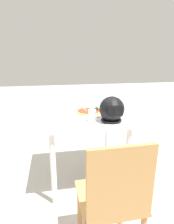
% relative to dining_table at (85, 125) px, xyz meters
% --- Properties ---
extents(ground_plane, '(14.00, 14.00, 0.00)m').
position_rel_dining_table_xyz_m(ground_plane, '(0.00, 0.00, -0.64)').
color(ground_plane, '#B2ADA3').
extents(dining_table, '(0.82, 0.81, 0.75)m').
position_rel_dining_table_xyz_m(dining_table, '(0.00, 0.00, 0.00)').
color(dining_table, white).
rests_on(dining_table, ground).
extents(pizza_plate, '(0.33, 0.33, 0.01)m').
position_rel_dining_table_xyz_m(pizza_plate, '(-0.04, -0.02, 0.12)').
color(pizza_plate, white).
rests_on(pizza_plate, dining_table).
extents(pizza, '(0.27, 0.27, 0.06)m').
position_rel_dining_table_xyz_m(pizza, '(-0.05, -0.02, 0.14)').
color(pizza, tan).
rests_on(pizza, pizza_plate).
extents(motorcycle_helmet, '(0.23, 0.23, 0.23)m').
position_rel_dining_table_xyz_m(motorcycle_helmet, '(-0.20, 0.25, 0.23)').
color(motorcycle_helmet, black).
rests_on(motorcycle_helmet, dining_table).
extents(drinking_glass, '(0.07, 0.07, 0.11)m').
position_rel_dining_table_xyz_m(drinking_glass, '(-0.03, 0.22, 0.17)').
color(drinking_glass, silver).
rests_on(drinking_glass, dining_table).
extents(chair_far, '(0.41, 0.41, 0.90)m').
position_rel_dining_table_xyz_m(chair_far, '(-0.01, 0.94, -0.13)').
color(chair_far, '#B7844C').
rests_on(chair_far, ground).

